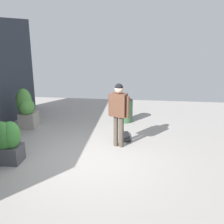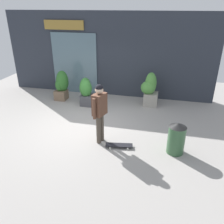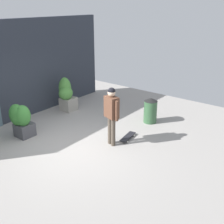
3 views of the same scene
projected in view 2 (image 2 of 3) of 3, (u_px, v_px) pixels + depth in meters
name	position (u px, v px, depth m)	size (l,w,h in m)	color
ground_plane	(83.00, 125.00, 7.66)	(12.00, 12.00, 0.00)	#9E9993
building_facade	(106.00, 55.00, 9.69)	(8.85, 0.31, 3.43)	#2D333D
skateboarder	(100.00, 108.00, 6.32)	(0.37, 0.57, 1.75)	#4C4238
skateboard	(119.00, 145.00, 6.48)	(0.78, 0.34, 0.08)	black
planter_box_left	(62.00, 85.00, 9.53)	(0.55, 0.59, 1.22)	brown
planter_box_right	(150.00, 89.00, 8.97)	(0.68, 0.61, 1.30)	gray
planter_box_mid	(86.00, 90.00, 9.02)	(0.58, 0.70, 1.07)	#47474C
trash_bin	(176.00, 138.00, 6.09)	(0.46, 0.46, 0.89)	#335938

